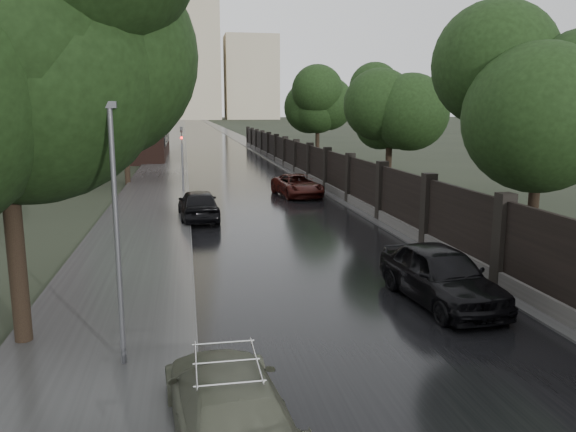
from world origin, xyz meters
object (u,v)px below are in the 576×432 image
Objects in this scene: hatchback_left at (198,205)px; traffic_light at (182,154)px; tree_right_b at (390,110)px; car_right_far at (297,185)px; tree_right_c at (318,110)px; volga_sedan at (227,402)px; car_right_near at (441,275)px; tree_right_a at (541,110)px; lamp_post at (117,236)px; tree_left_far at (124,106)px.

traffic_light is at bearing -88.53° from hatchback_left.
tree_right_b is 1.52× the size of car_right_far.
volga_sedan is (-11.10, -41.18, -4.34)m from tree_right_c.
car_right_near is at bearing -97.10° from car_right_far.
tree_right_a is 1.00× the size of tree_right_c.
tree_right_b reaches higher than hatchback_left.
lamp_post is 1.20× the size of hatchback_left.
traffic_light is at bearing 102.51° from car_right_near.
traffic_light is 0.94× the size of hatchback_left.
lamp_post is at bearing -108.52° from tree_right_c.
volga_sedan is (-11.10, -23.18, -4.34)m from tree_right_b.
tree_right_b is at bearing -90.00° from tree_right_c.
tree_right_a is 14.62m from lamp_post.
tree_right_c is at bearing -110.15° from volga_sedan.
volga_sedan is at bearing -140.42° from tree_right_a.
hatchback_left is at bearing -85.30° from traffic_light.
tree_left_far is 1.45× the size of lamp_post.
volga_sedan is 7.87m from car_right_near.
tree_left_far is 1.76× the size of volga_sedan.
tree_right_a is 1.64× the size of hatchback_left.
lamp_post is 23.52m from traffic_light.
hatchback_left is (-11.10, 8.48, -4.22)m from tree_right_a.
tree_right_c is (15.50, 10.00, -0.29)m from tree_left_far.
tree_right_a is 14.59m from hatchback_left.
tree_right_c is 1.57× the size of car_right_near.
tree_right_b is 1.64× the size of hatchback_left.
car_right_near is at bearing -142.49° from tree_right_a.
car_right_near reaches higher than car_right_far.
traffic_light is (-11.80, -15.01, -2.55)m from tree_right_c.
tree_left_far is at bearing 95.21° from lamp_post.
car_right_far is at bearing 85.17° from car_right_near.
volga_sedan is at bearing 86.78° from hatchback_left.
lamp_post is at bearing -122.18° from tree_right_b.
traffic_light is 0.89× the size of car_right_near.
lamp_post is at bearing -61.12° from volga_sedan.
tree_right_a reaches higher than hatchback_left.
tree_right_b is at bearing 57.82° from lamp_post.
tree_right_c reaches higher than traffic_light.
tree_right_c is 26.35m from hatchback_left.
tree_right_b is 1.00× the size of tree_right_c.
traffic_light is (-11.80, 16.99, -2.55)m from tree_right_a.
hatchback_left is at bearing 83.15° from lamp_post.
tree_right_b is 12.44m from traffic_light.
volga_sedan is 0.98× the size of hatchback_left.
tree_left_far reaches higher than car_right_near.
car_right_far is (-5.24, -17.18, -4.31)m from tree_right_c.
tree_right_b is (0.00, 14.00, 0.00)m from tree_right_a.
car_right_far is at bearing -34.98° from tree_left_far.
traffic_light is at bearing 124.77° from tree_right_a.
tree_left_far reaches higher than traffic_light.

